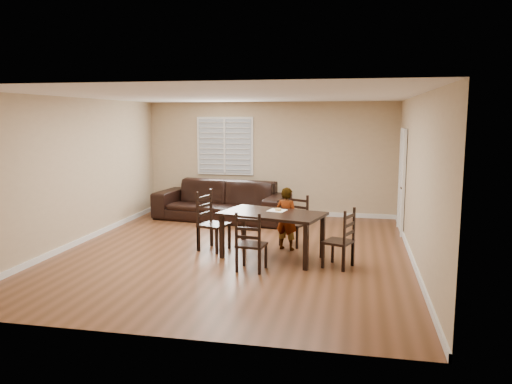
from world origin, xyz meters
The scene contains 11 objects.
ground centered at (0.00, 0.00, 0.00)m, with size 7.00×7.00×0.00m, color brown.
room centered at (0.04, 0.18, 1.81)m, with size 6.04×7.04×2.72m.
dining_table centered at (0.70, -0.25, 0.69)m, with size 1.85×1.34×0.78m.
chair_near centered at (0.99, 0.75, 0.42)m, with size 0.55×0.53×0.93m.
chair_far centered at (0.49, -1.09, 0.42)m, with size 0.46×0.44×0.93m.
chair_left centered at (-0.52, 0.09, 0.48)m, with size 0.57×0.59×1.06m.
chair_right centered at (1.91, -0.59, 0.43)m, with size 0.53×0.54×0.95m.
child centered at (0.86, 0.33, 0.56)m, with size 0.41×0.27×1.13m, color gray.
napkin centered at (0.75, -0.07, 0.78)m, with size 0.29×0.29×0.00m, color silver.
donut centered at (0.77, -0.08, 0.80)m, with size 0.11×0.11×0.04m.
sofa centered at (-0.97, 2.63, 0.44)m, with size 3.04×1.19×0.89m, color black.
Camera 1 is at (2.05, -8.28, 2.35)m, focal length 35.00 mm.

